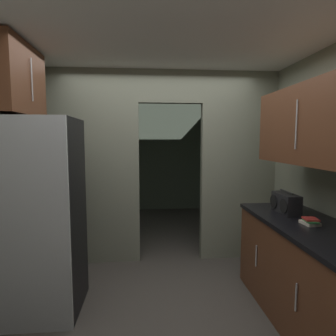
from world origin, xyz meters
TOP-DOWN VIEW (x-y plane):
  - ground at (0.00, 0.00)m, footprint 20.00×20.00m
  - kitchen_overhead_slab at (0.00, 0.41)m, footprint 3.62×6.74m
  - kitchen_partition at (-0.04, 1.37)m, footprint 3.22×0.12m
  - adjoining_room_shell at (0.00, 3.34)m, footprint 3.22×2.95m
  - refrigerator at (-1.21, 0.27)m, footprint 0.75×0.73m
  - lower_cabinet_run at (1.27, -0.14)m, footprint 0.69×1.74m
  - upper_cabinet_counterside at (1.27, -0.14)m, footprint 0.36×1.57m
  - upper_cabinet_fridgeside at (-1.43, 0.37)m, footprint 0.36×0.83m
  - boombox at (1.23, 0.26)m, footprint 0.16×0.36m
  - book_stack at (1.25, -0.14)m, footprint 0.13×0.17m

SIDE VIEW (x-z plane):
  - ground at x=0.00m, z-range 0.00..0.00m
  - lower_cabinet_run at x=1.27m, z-range 0.00..0.92m
  - refrigerator at x=-1.21m, z-range 0.00..1.86m
  - book_stack at x=1.25m, z-range 0.91..0.97m
  - boombox at x=1.23m, z-range 0.90..1.13m
  - adjoining_room_shell at x=0.00m, z-range 0.00..2.57m
  - kitchen_partition at x=-0.04m, z-range 0.06..2.63m
  - upper_cabinet_counterside at x=1.27m, z-range 1.44..2.14m
  - upper_cabinet_fridgeside at x=-1.43m, z-range 1.89..2.55m
  - kitchen_overhead_slab at x=0.00m, z-range 2.57..2.63m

